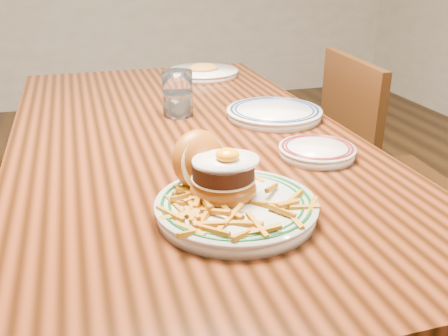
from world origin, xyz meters
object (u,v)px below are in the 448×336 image
object	(u,v)px
table	(184,165)
chair_right	(374,173)
main_plate	(230,193)
side_plate	(317,150)

from	to	relation	value
table	chair_right	distance (m)	0.76
chair_right	table	bearing A→B (deg)	19.15
table	main_plate	world-z (taller)	main_plate
table	side_plate	size ratio (longest dim) A/B	9.24
table	main_plate	distance (m)	0.46
main_plate	side_plate	xyz separation A→B (m)	(0.27, 0.20, -0.02)
table	side_plate	bearing A→B (deg)	-43.25
side_plate	table	bearing A→B (deg)	126.77
table	main_plate	size ratio (longest dim) A/B	5.26
table	chair_right	bearing A→B (deg)	14.39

